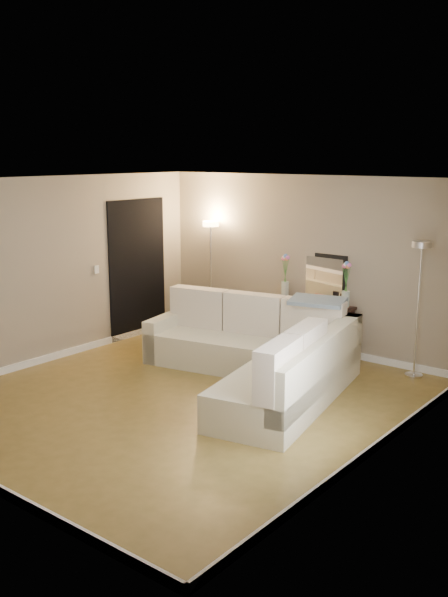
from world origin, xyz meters
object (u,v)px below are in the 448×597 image
Objects in this scene: console_table at (309,324)px; floor_lamp_lit at (211,255)px; floor_lamp_unlit at (420,282)px; sectional_sofa at (262,354)px.

console_table is 2.05m from floor_lamp_lit.
floor_lamp_lit reaches higher than floor_lamp_unlit.
floor_lamp_unlit is at bearing 44.54° from sectional_sofa.
console_table is 0.69× the size of floor_lamp_unlit.
floor_lamp_unlit is (1.46, 1.44, 0.91)m from sectional_sofa.
floor_lamp_lit is 3.54m from floor_lamp_unlit.
floor_lamp_lit is at bearing 179.01° from floor_lamp_unlit.
floor_lamp_unlit is at bearing -0.99° from floor_lamp_lit.
floor_lamp_lit reaches higher than sectional_sofa.
sectional_sofa reaches higher than console_table.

